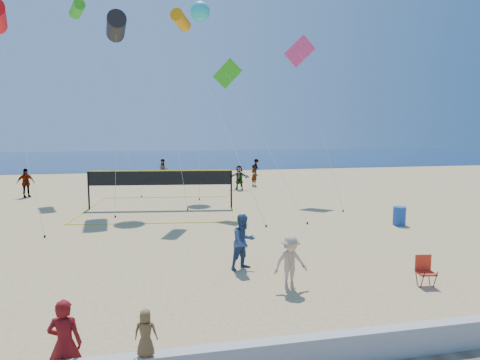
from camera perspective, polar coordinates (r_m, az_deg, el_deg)
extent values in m
plane|color=tan|center=(11.35, -1.01, -16.65)|extent=(120.00, 120.00, 0.00)
cube|color=#10284E|center=(72.38, -10.82, 2.96)|extent=(140.00, 50.00, 0.03)
cube|color=beige|center=(8.59, 3.29, -22.51)|extent=(32.00, 0.30, 0.60)
imported|color=maroon|center=(8.49, -22.32, -19.56)|extent=(0.63, 0.47, 1.60)
imported|color=brown|center=(7.99, -12.47, -19.27)|extent=(0.45, 0.35, 0.83)
imported|color=navy|center=(13.96, 0.48, -8.22)|extent=(1.09, 0.99, 1.81)
imported|color=tan|center=(12.37, 6.73, -10.87)|extent=(1.05, 0.67, 1.54)
imported|color=gray|center=(32.15, -26.67, -0.35)|extent=(1.23, 0.98, 1.95)
imported|color=gray|center=(32.48, -0.11, 0.32)|extent=(1.76, 1.29, 1.84)
imported|color=gray|center=(34.67, 1.90, 0.63)|extent=(0.65, 0.75, 1.73)
imported|color=gray|center=(39.14, -10.17, 1.36)|extent=(1.04, 0.87, 1.93)
imported|color=gray|center=(43.74, 2.19, 1.78)|extent=(0.73, 1.10, 1.59)
cube|color=red|center=(13.70, 23.54, -11.33)|extent=(0.53, 0.49, 0.05)
cube|color=red|center=(13.79, 23.22, -10.08)|extent=(0.47, 0.11, 0.47)
cylinder|color=black|center=(13.53, 23.13, -12.31)|extent=(0.06, 0.24, 0.61)
cylinder|color=black|center=(13.82, 22.46, -11.88)|extent=(0.06, 0.24, 0.61)
cylinder|color=black|center=(13.70, 24.57, -12.14)|extent=(0.06, 0.24, 0.61)
cylinder|color=black|center=(13.99, 23.88, -11.72)|extent=(0.06, 0.24, 0.61)
cylinder|color=#1946A8|center=(21.75, 20.48, -4.51)|extent=(0.62, 0.62, 0.88)
cylinder|color=black|center=(25.79, -19.54, -1.33)|extent=(0.10, 0.10, 2.17)
cylinder|color=black|center=(24.93, -1.17, -1.21)|extent=(0.10, 0.10, 2.17)
cube|color=black|center=(24.95, -10.54, 0.25)|extent=(8.06, 1.16, 0.81)
cube|color=yellow|center=(24.91, -10.57, 1.24)|extent=(8.06, 1.17, 0.06)
cube|color=yellow|center=(21.24, -11.61, -5.67)|extent=(8.26, 1.22, 0.02)
cube|color=yellow|center=(29.19, -9.62, -2.29)|extent=(8.26, 1.22, 0.02)
cylinder|color=silver|center=(21.64, -27.47, 7.13)|extent=(2.59, 4.01, 9.81)
cylinder|color=black|center=(19.89, -24.59, -6.86)|extent=(0.08, 0.08, 0.10)
cylinder|color=black|center=(27.43, -16.20, 19.06)|extent=(1.33, 2.67, 1.41)
cylinder|color=silver|center=(24.76, -16.24, 8.21)|extent=(0.13, 4.07, 10.47)
cylinder|color=black|center=(23.15, -16.29, -4.69)|extent=(0.08, 0.08, 0.10)
cylinder|color=orange|center=(24.90, -7.90, 20.36)|extent=(1.27, 1.81, 0.91)
cylinder|color=silver|center=(21.80, -2.64, 8.59)|extent=(3.39, 5.28, 10.38)
cylinder|color=black|center=(20.09, 3.51, -6.14)|extent=(0.08, 0.08, 0.10)
cube|color=green|center=(24.88, -1.68, 14.00)|extent=(1.60, 0.67, 1.70)
cylinder|color=silver|center=(22.45, 3.24, 5.04)|extent=(2.90, 5.27, 7.64)
cylinder|color=black|center=(20.89, 8.96, -5.71)|extent=(0.08, 0.08, 0.10)
cube|color=#DD3676|center=(29.94, 7.97, 16.64)|extent=(2.13, 0.38, 2.12)
cylinder|color=silver|center=(26.72, 10.55, 7.38)|extent=(0.46, 6.12, 9.68)
cylinder|color=black|center=(24.44, 13.59, -4.02)|extent=(0.08, 0.08, 0.10)
cylinder|color=silver|center=(26.47, -9.76, 12.59)|extent=(1.87, 4.87, 14.46)
cylinder|color=black|center=(24.37, -6.98, -3.91)|extent=(0.08, 0.08, 0.10)
sphere|color=#2AC3CC|center=(33.37, -5.34, 21.46)|extent=(1.79, 1.79, 1.42)
cylinder|color=silver|center=(29.98, -5.38, 10.54)|extent=(0.78, 4.64, 13.00)
cylinder|color=black|center=(27.93, -5.43, -2.54)|extent=(0.08, 0.08, 0.10)
cylinder|color=green|center=(34.12, -20.90, 20.52)|extent=(1.37, 2.07, 1.05)
cylinder|color=silver|center=(31.17, -17.09, 10.02)|extent=(4.12, 3.50, 12.88)
cylinder|color=black|center=(29.61, -12.97, -2.16)|extent=(0.08, 0.08, 0.10)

